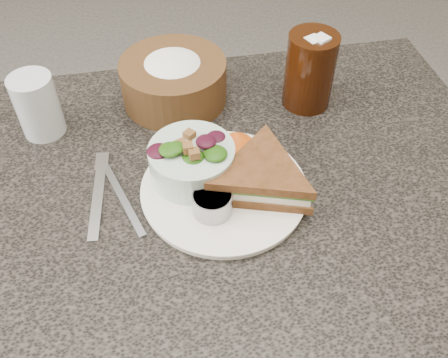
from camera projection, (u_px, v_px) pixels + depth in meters
name	position (u px, v px, depth m)	size (l,w,h in m)	color
dining_table	(214.00, 301.00, 1.08)	(1.00, 0.70, 0.75)	black
dinner_plate	(224.00, 190.00, 0.79)	(0.26, 0.26, 0.01)	white
sandwich	(261.00, 177.00, 0.76)	(0.19, 0.19, 0.05)	brown
salad_bowl	(192.00, 157.00, 0.77)	(0.13, 0.13, 0.08)	#B2CCBD
dressing_ramekin	(212.00, 203.00, 0.74)	(0.06, 0.06, 0.04)	gray
orange_wedge	(237.00, 138.00, 0.84)	(0.06, 0.06, 0.03)	#EB5A12
fork	(98.00, 199.00, 0.78)	(0.02, 0.16, 0.00)	#A9AAAB
knife	(122.00, 196.00, 0.78)	(0.01, 0.18, 0.00)	#979BA3
bread_basket	(173.00, 75.00, 0.91)	(0.19, 0.19, 0.11)	#52381C
cola_glass	(310.00, 68.00, 0.89)	(0.09, 0.09, 0.15)	black
water_glass	(37.00, 106.00, 0.85)	(0.07, 0.07, 0.11)	#B7BEC4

